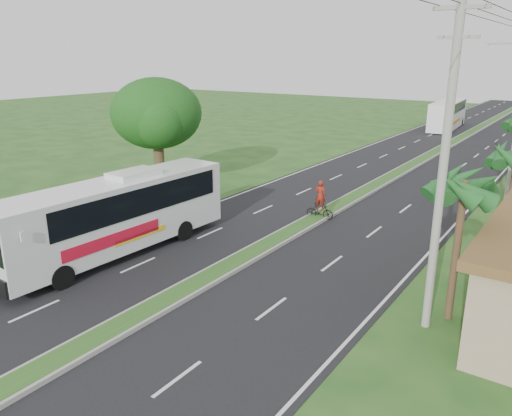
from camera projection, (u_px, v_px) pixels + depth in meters
The scene contains 11 objects.
ground at pixel (199, 285), 20.14m from camera, with size 180.00×180.00×0.00m, color #214B1B.
road_asphalt at pixel (380, 184), 35.92m from camera, with size 14.00×160.00×0.02m, color black.
median_strip at pixel (380, 182), 35.89m from camera, with size 1.20×160.00×0.18m.
lane_edge_left at pixel (299, 172), 39.53m from camera, with size 0.12×160.00×0.01m, color silver.
lane_edge_right at pixel (479, 198), 32.31m from camera, with size 0.12×160.00×0.01m, color silver.
palm_verge_a at pixel (464, 188), 16.26m from camera, with size 2.40×2.40×5.45m.
shade_tree at pixel (156, 116), 33.09m from camera, with size 6.30×6.00×7.54m.
utility_pole_a at pixel (444, 164), 15.46m from camera, with size 1.60×0.28×11.00m.
coach_bus_main at pixel (117, 211), 22.72m from camera, with size 2.89×11.75×3.77m.
coach_bus_far at pixel (448, 113), 62.05m from camera, with size 3.45×11.92×3.43m.
motorcyclist at pixel (320, 205), 27.95m from camera, with size 1.62×0.69×2.26m.
Camera 1 is at (12.25, -13.83, 8.91)m, focal length 35.00 mm.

